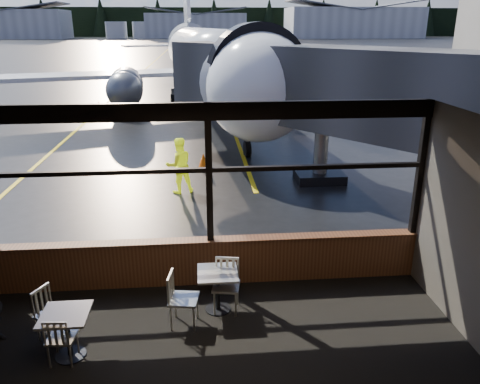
{
  "coord_description": "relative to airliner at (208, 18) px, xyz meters",
  "views": [
    {
      "loc": [
        -0.16,
        -8.03,
        4.74
      ],
      "look_at": [
        0.65,
        1.0,
        1.5
      ],
      "focal_mm": 35.0,
      "sensor_mm": 36.0,
      "label": 1
    }
  ],
  "objects": [
    {
      "name": "ground_plane",
      "position": [
        -0.56,
        99.59,
        -5.13
      ],
      "size": [
        520.0,
        520.0,
        0.0
      ],
      "primitive_type": "plane",
      "color": "black",
      "rests_on": "ground"
    },
    {
      "name": "ceiling",
      "position": [
        -0.56,
        -23.41,
        -1.63
      ],
      "size": [
        8.0,
        6.0,
        0.04
      ],
      "primitive_type": "cube",
      "color": "#38332D",
      "rests_on": "ground"
    },
    {
      "name": "window_sill",
      "position": [
        -0.56,
        -20.41,
        -4.68
      ],
      "size": [
        8.0,
        0.28,
        0.9
      ],
      "primitive_type": "cube",
      "color": "#542C19",
      "rests_on": "ground"
    },
    {
      "name": "window_header",
      "position": [
        -0.56,
        -20.41,
        -1.78
      ],
      "size": [
        8.0,
        0.18,
        0.3
      ],
      "primitive_type": "cube",
      "color": "black",
      "rests_on": "ground"
    },
    {
      "name": "mullion_centre",
      "position": [
        -0.56,
        -20.41,
        -2.93
      ],
      "size": [
        0.12,
        0.12,
        2.6
      ],
      "primitive_type": "cube",
      "color": "black",
      "rests_on": "ground"
    },
    {
      "name": "mullion_right",
      "position": [
        3.39,
        -20.41,
        -2.93
      ],
      "size": [
        0.12,
        0.12,
        2.6
      ],
      "primitive_type": "cube",
      "color": "black",
      "rests_on": "ground"
    },
    {
      "name": "window_transom",
      "position": [
        -0.56,
        -20.41,
        -2.83
      ],
      "size": [
        8.0,
        0.1,
        0.08
      ],
      "primitive_type": "cube",
      "color": "black",
      "rests_on": "ground"
    },
    {
      "name": "airliner",
      "position": [
        0.0,
        0.0,
        0.0
      ],
      "size": [
        31.2,
        36.22,
        10.27
      ],
      "primitive_type": null,
      "rotation": [
        0.0,
        0.0,
        0.1
      ],
      "color": "white",
      "rests_on": "ground_plane"
    },
    {
      "name": "jet_bridge",
      "position": [
        3.04,
        -14.91,
        -2.71
      ],
      "size": [
        9.09,
        11.11,
        4.85
      ],
      "primitive_type": null,
      "color": "#2D2D30",
      "rests_on": "ground_plane"
    },
    {
      "name": "cafe_table_near",
      "position": [
        -0.47,
        -21.36,
        -4.76
      ],
      "size": [
        0.68,
        0.68,
        0.75
      ],
      "primitive_type": null,
      "color": "#ABA59D",
      "rests_on": "carpet_floor"
    },
    {
      "name": "cafe_table_mid",
      "position": [
        -2.76,
        -22.39,
        -4.76
      ],
      "size": [
        0.69,
        0.69,
        0.76
      ],
      "primitive_type": null,
      "color": "#9D9790",
      "rests_on": "carpet_floor"
    },
    {
      "name": "chair_near_w",
      "position": [
        -1.05,
        -21.75,
        -4.65
      ],
      "size": [
        0.6,
        0.6,
        0.97
      ],
      "primitive_type": null,
      "rotation": [
        0.0,
        0.0,
        -1.73
      ],
      "color": "#B6B0A4",
      "rests_on": "carpet_floor"
    },
    {
      "name": "chair_near_n",
      "position": [
        -0.33,
        -21.39,
        -4.66
      ],
      "size": [
        0.6,
        0.6,
        0.95
      ],
      "primitive_type": null,
      "rotation": [
        0.0,
        0.0,
        2.97
      ],
      "color": "beige",
      "rests_on": "carpet_floor"
    },
    {
      "name": "chair_mid_s",
      "position": [
        -2.82,
        -22.49,
        -4.72
      ],
      "size": [
        0.48,
        0.48,
        0.82
      ],
      "primitive_type": null,
      "rotation": [
        0.0,
        0.0,
        -0.08
      ],
      "color": "#BCB7AA",
      "rests_on": "carpet_floor"
    },
    {
      "name": "chair_mid_w",
      "position": [
        -3.09,
        -21.92,
        -4.69
      ],
      "size": [
        0.65,
        0.65,
        0.89
      ],
      "primitive_type": null,
      "rotation": [
        0.0,
        0.0,
        -2.04
      ],
      "color": "beige",
      "rests_on": "carpet_floor"
    },
    {
      "name": "ground_crew",
      "position": [
        -1.33,
        -15.05,
        -4.3
      ],
      "size": [
        0.96,
        0.85,
        1.66
      ],
      "primitive_type": "imported",
      "rotation": [
        0.0,
        0.0,
        3.46
      ],
      "color": "#BFF219",
      "rests_on": "ground_plane"
    },
    {
      "name": "cone_nose",
      "position": [
        -0.59,
        -12.61,
        -4.87
      ],
      "size": [
        0.39,
        0.39,
        0.54
      ],
      "primitive_type": "cone",
      "color": "#F75507",
      "rests_on": "ground_plane"
    },
    {
      "name": "cone_wing",
      "position": [
        -6.6,
        0.18,
        -4.88
      ],
      "size": [
        0.36,
        0.36,
        0.5
      ],
      "primitive_type": "cone",
      "color": "#E24507",
      "rests_on": "ground_plane"
    },
    {
      "name": "hangar_left",
      "position": [
        -70.56,
        159.59,
        0.37
      ],
      "size": [
        45.0,
        18.0,
        11.0
      ],
      "primitive_type": null,
      "color": "silver",
      "rests_on": "ground_plane"
    },
    {
      "name": "hangar_mid",
      "position": [
        -0.56,
        164.59,
        -0.13
      ],
      "size": [
        38.0,
        15.0,
        10.0
      ],
      "primitive_type": null,
      "color": "silver",
      "rests_on": "ground_plane"
    },
    {
      "name": "hangar_right",
      "position": [
        59.44,
        157.59,
        0.87
      ],
      "size": [
        50.0,
        20.0,
        12.0
      ],
      "primitive_type": null,
      "color": "silver",
      "rests_on": "ground_plane"
    },
    {
      "name": "fuel_tank_a",
      "position": [
        -30.56,
        161.59,
        -2.13
      ],
      "size": [
        8.0,
        8.0,
        6.0
      ],
      "primitive_type": "cylinder",
      "color": "silver",
      "rests_on": "ground_plane"
    },
    {
      "name": "fuel_tank_b",
      "position": [
        -20.56,
        161.59,
        -2.13
      ],
      "size": [
        8.0,
        8.0,
        6.0
      ],
      "primitive_type": "cylinder",
      "color": "silver",
      "rests_on": "ground_plane"
    },
    {
      "name": "fuel_tank_c",
      "position": [
        -10.56,
        161.59,
        -2.13
      ],
      "size": [
        8.0,
        8.0,
        6.0
      ],
      "primitive_type": "cylinder",
      "color": "silver",
      "rests_on": "ground_plane"
    },
    {
      "name": "treeline",
      "position": [
        -0.56,
        189.59,
        0.87
      ],
      "size": [
        360.0,
        3.0,
        12.0
      ],
      "primitive_type": "cube",
      "color": "black",
      "rests_on": "ground_plane"
    }
  ]
}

